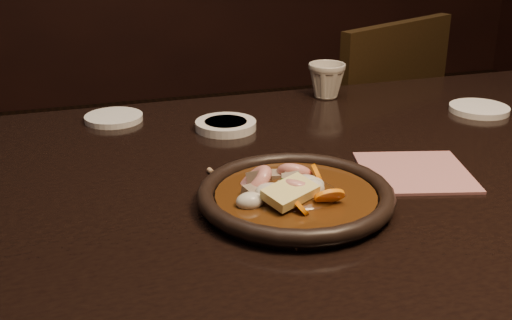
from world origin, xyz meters
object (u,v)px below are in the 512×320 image
object	(u,v)px
plate	(296,196)
tea_cup	(327,79)
chair	(353,161)
table	(402,210)

from	to	relation	value
plate	tea_cup	distance (m)	0.52
tea_cup	chair	bearing A→B (deg)	52.82
plate	tea_cup	world-z (taller)	tea_cup
table	tea_cup	size ratio (longest dim) A/B	20.88
table	chair	size ratio (longest dim) A/B	1.86
table	plate	world-z (taller)	plate
plate	tea_cup	bearing A→B (deg)	62.15
chair	table	bearing A→B (deg)	46.00
plate	tea_cup	xyz separation A→B (m)	(0.24, 0.46, 0.02)
table	plate	xyz separation A→B (m)	(-0.21, -0.08, 0.09)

